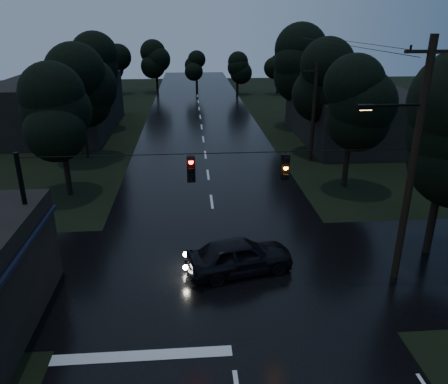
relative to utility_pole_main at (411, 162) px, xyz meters
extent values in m
cube|color=black|center=(-7.41, 19.00, -5.26)|extent=(12.00, 120.00, 0.02)
cube|color=black|center=(-7.41, 1.00, -5.26)|extent=(60.00, 9.00, 0.02)
cube|color=black|center=(-14.41, -2.00, -2.06)|extent=(0.30, 7.00, 0.15)
cylinder|color=black|center=(-14.61, 1.00, -3.76)|extent=(0.10, 0.10, 3.00)
cube|color=#FCE465|center=(-14.46, -3.50, -2.76)|extent=(0.06, 1.60, 0.50)
cube|color=#FCE465|center=(-14.46, -0.80, -2.76)|extent=(0.06, 1.20, 0.50)
cube|color=black|center=(6.59, 23.00, -3.06)|extent=(10.00, 14.00, 4.40)
cube|color=black|center=(-21.41, 29.00, -2.76)|extent=(10.00, 16.00, 5.00)
cylinder|color=black|center=(0.09, 0.00, -0.26)|extent=(0.30, 0.30, 10.00)
cube|color=black|center=(0.09, 0.00, 4.14)|extent=(2.00, 0.12, 0.12)
cylinder|color=black|center=(-1.01, 0.00, 2.24)|extent=(2.20, 0.10, 0.10)
cube|color=black|center=(-2.11, 0.00, 2.19)|extent=(0.60, 0.25, 0.18)
cube|color=#FFB266|center=(-2.11, 0.00, 2.09)|extent=(0.45, 0.18, 0.03)
cylinder|color=black|center=(0.89, 17.00, -1.51)|extent=(0.30, 0.30, 7.50)
cube|color=black|center=(0.89, 17.00, 1.64)|extent=(2.00, 0.12, 0.12)
cylinder|color=black|center=(-14.91, 0.00, -2.26)|extent=(0.18, 0.18, 6.00)
cylinder|color=black|center=(-7.41, 0.00, 0.54)|extent=(15.00, 0.03, 0.03)
cube|color=black|center=(-8.61, 0.00, -0.06)|extent=(0.32, 0.25, 1.00)
sphere|color=#FF0C07|center=(-8.61, -0.15, -0.06)|extent=(0.18, 0.18, 0.18)
cube|color=black|center=(-5.01, 0.00, -0.06)|extent=(0.32, 0.25, 1.00)
sphere|color=orange|center=(-5.01, -0.15, -0.06)|extent=(0.18, 0.18, 0.18)
cylinder|color=black|center=(2.59, 2.00, -3.86)|extent=(0.36, 0.36, 2.80)
sphere|color=black|center=(2.59, 2.00, -0.46)|extent=(4.48, 4.48, 4.48)
cylinder|color=black|center=(-16.41, 11.00, -4.03)|extent=(0.36, 0.36, 2.45)
sphere|color=black|center=(-16.41, 11.00, -1.06)|extent=(3.92, 3.92, 3.92)
sphere|color=black|center=(-16.41, 11.00, -0.01)|extent=(3.92, 3.92, 3.92)
sphere|color=black|center=(-16.41, 11.00, 1.04)|extent=(3.92, 3.92, 3.92)
cylinder|color=black|center=(-17.01, 19.00, -3.95)|extent=(0.36, 0.36, 2.62)
sphere|color=black|center=(-17.01, 19.00, -0.76)|extent=(4.20, 4.20, 4.20)
sphere|color=black|center=(-17.01, 19.00, 0.37)|extent=(4.20, 4.20, 4.20)
sphere|color=black|center=(-17.01, 19.00, 1.49)|extent=(4.20, 4.20, 4.20)
cylinder|color=black|center=(-17.61, 29.00, -3.86)|extent=(0.36, 0.36, 2.80)
sphere|color=black|center=(-17.61, 29.00, -0.46)|extent=(4.48, 4.48, 4.48)
sphere|color=black|center=(-17.61, 29.00, 0.74)|extent=(4.48, 4.48, 4.48)
sphere|color=black|center=(-17.61, 29.00, 1.94)|extent=(4.48, 4.48, 4.48)
cylinder|color=black|center=(1.59, 11.00, -3.95)|extent=(0.36, 0.36, 2.62)
sphere|color=black|center=(1.59, 11.00, -0.76)|extent=(4.20, 4.20, 4.20)
sphere|color=black|center=(1.59, 11.00, 0.37)|extent=(4.20, 4.20, 4.20)
sphere|color=black|center=(1.59, 11.00, 1.49)|extent=(4.20, 4.20, 4.20)
cylinder|color=black|center=(2.19, 19.00, -3.86)|extent=(0.36, 0.36, 2.80)
sphere|color=black|center=(2.19, 19.00, -0.46)|extent=(4.48, 4.48, 4.48)
sphere|color=black|center=(2.19, 19.00, 0.74)|extent=(4.48, 4.48, 4.48)
sphere|color=black|center=(2.19, 19.00, 1.94)|extent=(4.48, 4.48, 4.48)
cylinder|color=black|center=(2.79, 29.00, -3.77)|extent=(0.36, 0.36, 2.97)
sphere|color=black|center=(2.79, 29.00, -0.16)|extent=(4.76, 4.76, 4.76)
sphere|color=black|center=(2.79, 29.00, 1.12)|extent=(4.76, 4.76, 4.76)
sphere|color=black|center=(2.79, 29.00, 2.39)|extent=(4.76, 4.76, 4.76)
imported|color=black|center=(-6.59, 0.99, -4.46)|extent=(5.02, 2.91, 1.61)
camera|label=1|loc=(-8.60, -15.68, 5.22)|focal=35.00mm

